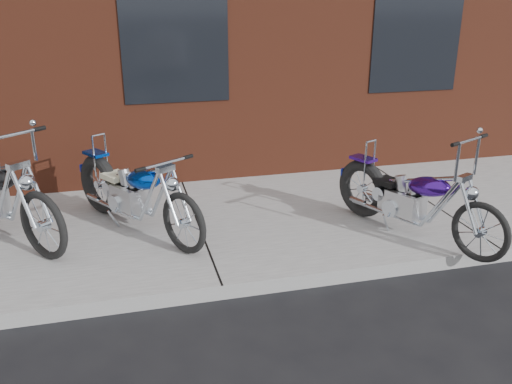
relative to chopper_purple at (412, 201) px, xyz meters
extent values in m
plane|color=black|center=(-2.24, -0.60, -0.54)|extent=(120.00, 120.00, 0.00)
cube|color=gray|center=(-2.24, 0.90, -0.47)|extent=(22.00, 3.00, 0.15)
torus|color=black|center=(-0.23, 0.51, -0.05)|extent=(0.41, 0.69, 0.70)
torus|color=black|center=(0.40, -0.88, -0.08)|extent=(0.32, 0.60, 0.63)
cube|color=#9D9EA0|center=(0.02, -0.06, -0.06)|extent=(0.41, 0.46, 0.29)
ellipsoid|color=#3A1285|center=(0.14, -0.30, 0.23)|extent=(0.45, 0.59, 0.30)
cube|color=black|center=(-0.08, 0.17, 0.14)|extent=(0.32, 0.34, 0.06)
cylinder|color=silver|center=(0.35, -0.77, 0.17)|extent=(0.15, 0.27, 0.52)
cylinder|color=silver|center=(0.30, -0.66, 0.81)|extent=(0.50, 0.25, 0.03)
cylinder|color=silver|center=(-0.20, 0.44, 0.32)|extent=(0.03, 0.03, 0.46)
cylinder|color=silver|center=(0.04, 0.18, -0.18)|extent=(0.40, 0.81, 0.05)
torus|color=black|center=(-3.25, 1.39, -0.03)|extent=(0.51, 0.69, 0.73)
torus|color=black|center=(-2.40, 0.05, -0.06)|extent=(0.41, 0.60, 0.66)
cube|color=#9D9EA0|center=(-2.91, 0.84, -0.04)|extent=(0.46, 0.49, 0.30)
ellipsoid|color=#053CBF|center=(-2.75, 0.60, 0.25)|extent=(0.52, 0.61, 0.31)
cube|color=beige|center=(-3.05, 1.07, 0.16)|extent=(0.36, 0.37, 0.06)
cylinder|color=silver|center=(-2.47, 0.15, 0.20)|extent=(0.19, 0.27, 0.55)
cylinder|color=silver|center=(-2.54, 0.26, 0.53)|extent=(0.49, 0.32, 0.03)
cylinder|color=silver|center=(-3.21, 1.32, 0.36)|extent=(0.03, 0.03, 0.49)
cylinder|color=silver|center=(-2.92, 1.10, -0.17)|extent=(0.53, 0.80, 0.05)
torus|color=black|center=(-3.75, 0.26, -0.03)|extent=(0.53, 0.60, 0.72)
ellipsoid|color=black|center=(-4.22, 0.81, 0.32)|extent=(0.62, 0.65, 0.34)
cylinder|color=silver|center=(-3.84, 0.37, 0.26)|extent=(0.24, 0.27, 0.60)
cylinder|color=silver|center=(-3.93, 0.47, 0.86)|extent=(0.49, 0.42, 0.03)
camera|label=1|loc=(-3.03, -4.93, 2.15)|focal=38.00mm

